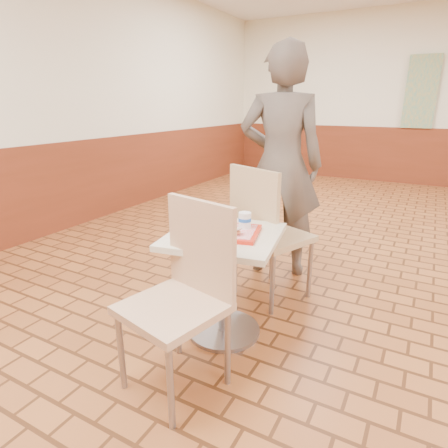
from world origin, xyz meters
The scene contains 9 objects.
promo_poster centered at (-0.60, 4.94, 1.60)m, with size 0.50×0.03×1.20m, color gray.
main_table centered at (-1.32, -0.78, 0.46)m, with size 0.64×0.64×0.68m.
chair_main_front centered at (-1.29, -1.25, 0.54)m, with size 0.54×0.54×0.97m.
chair_main_back centered at (-1.27, -0.25, 0.56)m, with size 0.61×0.61×1.01m.
customer centered at (-1.38, 0.30, 0.94)m, with size 0.68×0.45×1.88m, color brown.
serving_tray centered at (-1.32, -0.78, 0.69)m, with size 0.41×0.32×0.03m.
ring_donut centered at (-1.43, -0.75, 0.72)m, with size 0.10×0.10×0.03m, color #F7D95A.
long_john_donut centered at (-1.25, -0.82, 0.72)m, with size 0.14×0.08×0.04m.
paper_cup centered at (-1.23, -0.69, 0.75)m, with size 0.08×0.08×0.10m.
Camera 1 is at (-0.31, -2.63, 1.42)m, focal length 30.00 mm.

